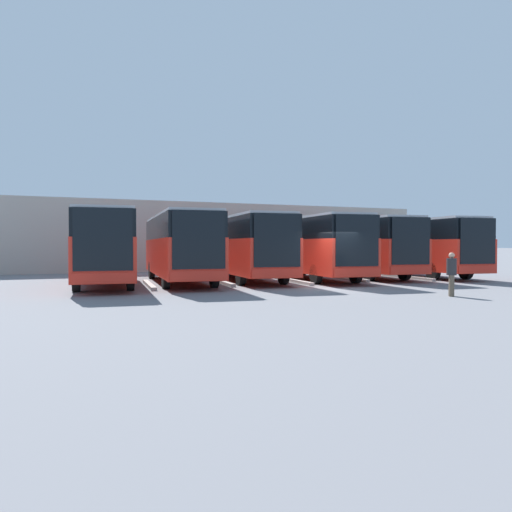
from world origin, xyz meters
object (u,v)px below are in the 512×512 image
object	(u,v)px
bus_3	(243,245)
pedestrian	(452,273)
bus_2	(308,245)
bus_1	(356,245)
bus_4	(179,245)
bus_5	(104,245)
bus_0	(412,245)

from	to	relation	value
bus_3	pedestrian	size ratio (longest dim) A/B	7.10
bus_2	pedestrian	bearing A→B (deg)	98.00
bus_1	bus_4	size ratio (longest dim) A/B	1.00
bus_1	bus_4	distance (m)	11.01
bus_2	bus_5	world-z (taller)	same
bus_3	bus_2	bearing A→B (deg)	175.42
bus_3	pedestrian	bearing A→B (deg)	116.05
bus_2	bus_4	xyz separation A→B (m)	(7.33, -0.20, 0.00)
bus_1	bus_4	xyz separation A→B (m)	(11.00, 0.58, 0.00)
bus_0	bus_4	size ratio (longest dim) A/B	1.00
bus_2	bus_1	bearing A→B (deg)	-162.06
bus_3	bus_1	bearing A→B (deg)	-173.29
bus_0	bus_5	xyz separation A→B (m)	(18.33, -0.14, 0.00)
bus_0	bus_3	world-z (taller)	same
bus_5	bus_3	bearing A→B (deg)	-170.53
bus_0	pedestrian	size ratio (longest dim) A/B	7.10
bus_1	pedestrian	world-z (taller)	bus_1
bus_2	bus_5	bearing A→B (deg)	4.75
bus_1	bus_2	bearing A→B (deg)	17.94
bus_4	pedestrian	bearing A→B (deg)	132.07
bus_3	bus_4	xyz separation A→B (m)	(3.67, 0.48, 0.00)
bus_5	pedestrian	size ratio (longest dim) A/B	7.10
bus_4	pedestrian	size ratio (longest dim) A/B	7.10
bus_1	bus_2	size ratio (longest dim) A/B	1.00
bus_5	pedestrian	bearing A→B (deg)	143.01
bus_3	bus_4	world-z (taller)	same
bus_0	bus_3	bearing A→B (deg)	2.78
bus_3	pedestrian	distance (m)	11.79
bus_5	pedestrian	xyz separation A→B (m)	(-11.38, 10.57, -1.02)
bus_0	bus_4	xyz separation A→B (m)	(14.66, -0.12, 0.00)
bus_4	bus_0	bearing A→B (deg)	-174.57
bus_2	bus_4	world-z (taller)	same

